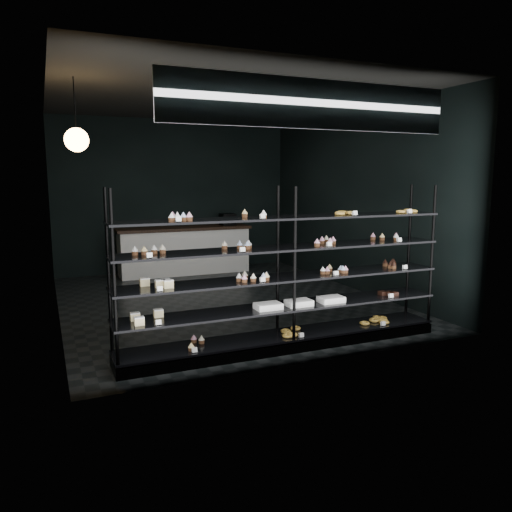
% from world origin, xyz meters
% --- Properties ---
extents(room, '(5.01, 6.01, 3.20)m').
position_xyz_m(room, '(0.00, 0.00, 1.60)').
color(room, black).
rests_on(room, ground).
extents(display_shelf, '(4.00, 0.50, 1.91)m').
position_xyz_m(display_shelf, '(-0.08, -2.45, 0.63)').
color(display_shelf, black).
rests_on(display_shelf, room).
extents(signage, '(3.30, 0.05, 0.50)m').
position_xyz_m(signage, '(0.00, -2.93, 2.75)').
color(signage, '#0B0F39').
rests_on(signage, room).
extents(pendant_lamp, '(0.28, 0.28, 0.87)m').
position_xyz_m(pendant_lamp, '(-2.20, -1.09, 2.45)').
color(pendant_lamp, black).
rests_on(pendant_lamp, room).
extents(service_counter, '(2.77, 0.65, 1.23)m').
position_xyz_m(service_counter, '(0.06, 2.50, 0.50)').
color(service_counter, silver).
rests_on(service_counter, room).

